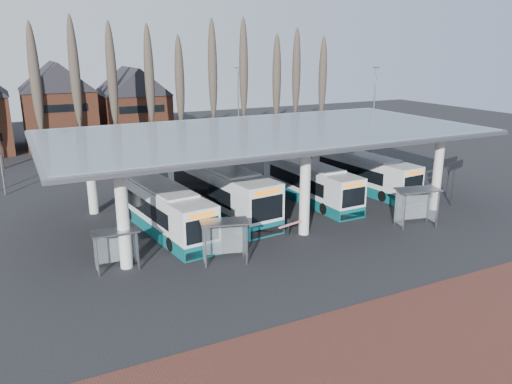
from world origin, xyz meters
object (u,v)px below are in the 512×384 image
bus_3 (362,173)px  bus_0 (163,209)px  shelter_2 (416,199)px  bus_2 (309,183)px  bus_1 (219,190)px  shelter_1 (224,232)px  shelter_0 (115,241)px

bus_3 → bus_0: bearing=-178.3°
bus_0 → bus_3: size_ratio=1.02×
bus_0 → shelter_2: 17.69m
bus_0 → bus_2: 12.96m
bus_1 → bus_3: size_ratio=1.16×
bus_1 → shelter_1: bus_1 is taller
bus_0 → bus_2: bus_0 is taller
bus_0 → bus_2: (12.88, 1.48, -0.06)m
shelter_0 → bus_3: bearing=19.2°
bus_0 → bus_3: 18.99m
bus_0 → shelter_1: (1.70, -6.78, 0.35)m
bus_1 → shelter_1: 9.56m
bus_0 → shelter_2: size_ratio=3.66×
bus_1 → shelter_1: size_ratio=4.41×
bus_1 → bus_0: bearing=-163.0°
bus_0 → shelter_1: bearing=-82.9°
bus_2 → shelter_2: 9.27m
shelter_0 → shelter_1: (5.91, -1.81, 0.15)m
shelter_2 → bus_3: bearing=86.7°
bus_2 → shelter_2: size_ratio=3.48×
bus_1 → bus_2: (7.80, -0.67, -0.26)m
shelter_0 → shelter_2: (20.38, -2.19, 0.29)m
bus_1 → bus_2: bearing=-11.0°
shelter_1 → shelter_2: size_ratio=0.94×
bus_2 → bus_3: bus_3 is taller
bus_2 → bus_0: bearing=-175.1°
bus_0 → shelter_1: 7.00m
bus_3 → shelter_2: bus_3 is taller
shelter_2 → shelter_0: bearing=-173.4°
bus_1 → shelter_2: (11.09, -9.32, 0.29)m
bus_1 → bus_3: bus_1 is taller
shelter_0 → bus_0: bearing=51.7°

